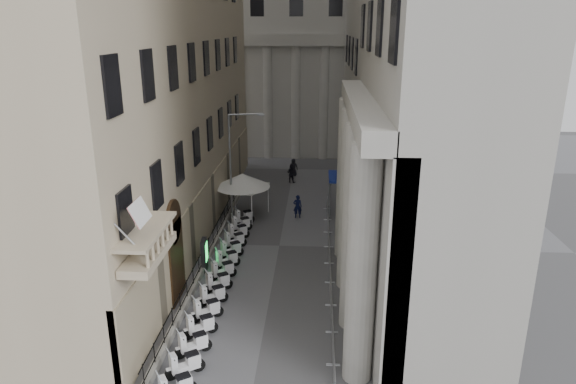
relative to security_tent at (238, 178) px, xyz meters
name	(u,v)px	position (x,y,z in m)	size (l,w,h in m)	color
far_building	(298,16)	(3.60, 22.74, 12.17)	(22.00, 10.00, 30.00)	#AAA7A1
iron_fence	(212,252)	(-0.70, -7.26, -2.83)	(0.30, 28.00, 1.40)	black
blue_awning	(338,212)	(7.75, 0.74, -2.83)	(1.60, 3.00, 3.00)	navy
flag	(156,384)	(-0.40, -20.26, -2.83)	(1.00, 1.40, 8.20)	#9E0C11
scooter_1	(186,375)	(0.68, -19.62, -2.83)	(0.56, 1.40, 1.50)	white
scooter_2	(194,354)	(0.68, -18.18, -2.83)	(0.56, 1.40, 1.50)	white
scooter_3	(201,336)	(0.68, -16.73, -2.83)	(0.56, 1.40, 1.50)	white
scooter_4	(208,319)	(0.68, -15.29, -2.83)	(0.56, 1.40, 1.50)	white
scooter_5	(213,304)	(0.68, -13.85, -2.83)	(0.56, 1.40, 1.50)	white
scooter_6	(218,291)	(0.68, -12.40, -2.83)	(0.56, 1.40, 1.50)	white
scooter_7	(223,279)	(0.68, -10.96, -2.83)	(0.56, 1.40, 1.50)	white
scooter_8	(227,268)	(0.68, -9.52, -2.83)	(0.56, 1.40, 1.50)	white
scooter_9	(231,257)	(0.68, -8.07, -2.83)	(0.56, 1.40, 1.50)	white
scooter_10	(235,248)	(0.68, -6.63, -2.83)	(0.56, 1.40, 1.50)	white
scooter_11	(238,239)	(0.68, -5.18, -2.83)	(0.56, 1.40, 1.50)	white
scooter_12	(241,231)	(0.68, -3.74, -2.83)	(0.56, 1.40, 1.50)	white
scooter_13	(244,224)	(0.68, -2.30, -2.83)	(0.56, 1.40, 1.50)	white
barrier_1	(332,348)	(6.90, -17.34, -2.83)	(0.60, 2.40, 1.10)	#ACAFB4
barrier_2	(331,318)	(6.90, -14.84, -2.83)	(0.60, 2.40, 1.10)	#ACAFB4
barrier_3	(330,294)	(6.90, -12.34, -2.83)	(0.60, 2.40, 1.10)	#ACAFB4
barrier_4	(330,273)	(6.90, -9.84, -2.83)	(0.60, 2.40, 1.10)	#ACAFB4
barrier_5	(329,255)	(6.90, -7.34, -2.83)	(0.60, 2.40, 1.10)	#ACAFB4
barrier_6	(328,240)	(6.90, -4.84, -2.83)	(0.60, 2.40, 1.10)	#ACAFB4
barrier_7	(328,226)	(6.90, -2.34, -2.83)	(0.60, 2.40, 1.10)	#ACAFB4
barrier_8	(327,214)	(6.90, 0.16, -2.83)	(0.60, 2.40, 1.10)	#ACAFB4
security_tent	(238,178)	(0.00, 0.00, 0.00)	(4.18, 4.18, 3.39)	white
street_lamp	(234,158)	(-0.03, -1.39, 1.96)	(2.60, 0.73, 8.06)	#919399
info_kiosk	(204,255)	(-0.59, -9.93, -1.82)	(0.37, 0.96, 2.00)	black
pedestrian_a	(298,207)	(4.60, -0.76, -1.92)	(0.67, 0.44, 1.83)	black
pedestrian_b	(291,173)	(3.62, 8.54, -1.95)	(0.86, 0.67, 1.76)	black
pedestrian_c	(293,167)	(3.71, 10.74, -1.97)	(0.84, 0.55, 1.72)	black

